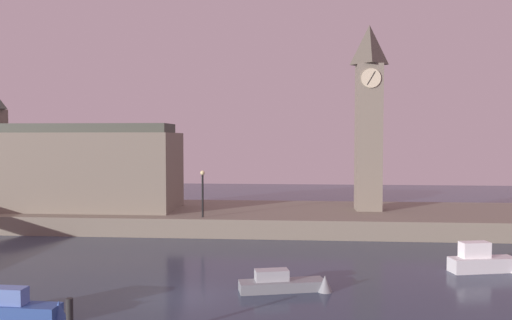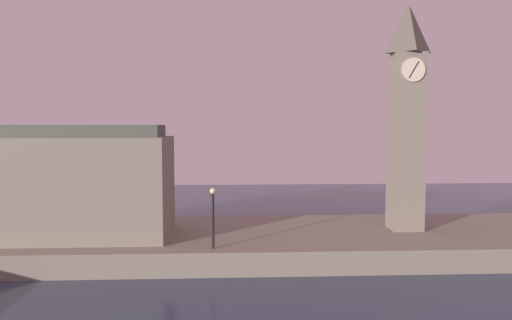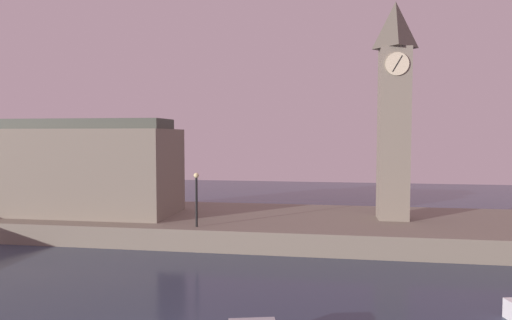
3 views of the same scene
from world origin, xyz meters
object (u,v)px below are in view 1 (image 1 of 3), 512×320
at_px(clock_tower, 369,115).
at_px(boat_ferry_white, 486,261).
at_px(streetlamp, 203,188).
at_px(boat_cruiser_grey, 291,284).
at_px(parliament_hall, 72,167).
at_px(boat_tour_blue, 17,309).

relative_size(clock_tower, boat_ferry_white, 3.56).
xyz_separation_m(streetlamp, boat_cruiser_grey, (7.10, -13.67, -3.47)).
relative_size(parliament_hall, boat_ferry_white, 3.97).
bearing_deg(boat_tour_blue, boat_ferry_white, 22.70).
bearing_deg(parliament_hall, boat_tour_blue, -70.57).
height_order(clock_tower, streetlamp, clock_tower).
height_order(clock_tower, boat_cruiser_grey, clock_tower).
height_order(parliament_hall, boat_cruiser_grey, parliament_hall).
bearing_deg(boat_ferry_white, streetlamp, 153.60).
distance_m(boat_ferry_white, boat_cruiser_grey, 12.21).
relative_size(streetlamp, boat_tour_blue, 0.80).
bearing_deg(boat_ferry_white, parliament_hall, 157.23).
bearing_deg(clock_tower, boat_ferry_white, -71.43).
bearing_deg(boat_tour_blue, streetlamp, 76.55).
height_order(streetlamp, boat_ferry_white, streetlamp).
bearing_deg(clock_tower, boat_tour_blue, -127.40).
distance_m(clock_tower, boat_ferry_white, 17.55).
bearing_deg(parliament_hall, boat_ferry_white, -22.77).
bearing_deg(clock_tower, streetlamp, -159.88).
xyz_separation_m(parliament_hall, boat_ferry_white, (30.88, -12.96, -4.62)).
bearing_deg(boat_ferry_white, clock_tower, 108.57).
bearing_deg(boat_ferry_white, boat_tour_blue, -157.30).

